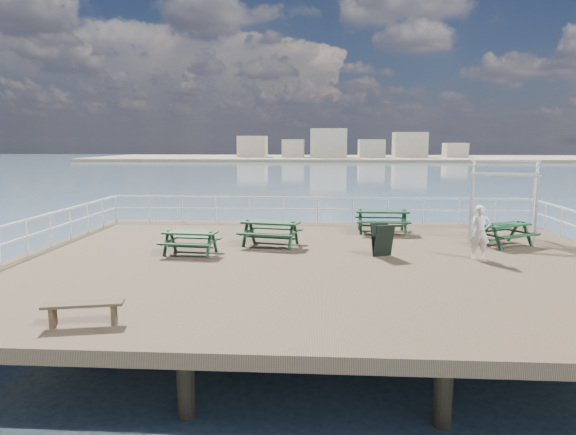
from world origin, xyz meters
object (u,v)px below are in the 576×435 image
Objects in this scene: picnic_table_b at (382,217)px; picnic_table_d at (271,228)px; picnic_table_a at (190,238)px; person at (480,232)px; flat_bench_near at (83,308)px; trellis_arbor at (503,204)px; picnic_table_c at (506,230)px.

picnic_table_b is 4.78m from picnic_table_d.
picnic_table_a is 8.65m from person.
flat_bench_near is at bearing -144.58° from person.
flat_bench_near is 0.95× the size of person.
trellis_arbor is (8.05, 1.66, 0.66)m from picnic_table_d.
trellis_arbor is at bearing 27.46° from flat_bench_near.
trellis_arbor is at bearing 22.81° from picnic_table_a.
picnic_table_c is (10.13, 1.95, 0.02)m from picnic_table_a.
picnic_table_a is at bearing -135.57° from picnic_table_d.
picnic_table_d is at bearing -150.20° from trellis_arbor.
picnic_table_c is 1.01× the size of picnic_table_d.
picnic_table_b is at bearing 120.05° from picnic_table_c.
picnic_table_a is 10.31m from picnic_table_c.
picnic_table_c reaches higher than flat_bench_near.
picnic_table_d is 1.34× the size of person.
picnic_table_c is 0.77× the size of trellis_arbor.
flat_bench_near is 10.94m from person.
person reaches higher than picnic_table_a.
picnic_table_a is 0.63× the size of trellis_arbor.
picnic_table_b is (6.31, 4.14, 0.11)m from picnic_table_a.
picnic_table_a is 6.18m from flat_bench_near.
picnic_table_c is 1.41m from trellis_arbor.
picnic_table_c is at bearing 56.84° from person.
trellis_arbor reaches higher than picnic_table_a.
picnic_table_d is 8.25m from trellis_arbor.
picnic_table_d is at bearing 167.60° from person.
picnic_table_c is at bearing 24.33° from flat_bench_near.
picnic_table_c is at bearing 15.59° from picnic_table_d.
flat_bench_near is 0.54× the size of trellis_arbor.
flat_bench_near is (-10.60, -8.11, -0.21)m from picnic_table_c.
picnic_table_d is 0.77× the size of trellis_arbor.
person is (6.31, -1.62, 0.22)m from picnic_table_d.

